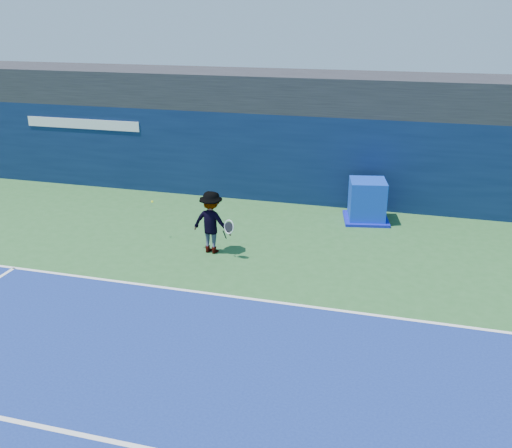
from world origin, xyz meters
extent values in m
plane|color=#2A5D2B|center=(0.00, 0.00, 0.00)|extent=(80.00, 80.00, 0.00)
cube|color=white|center=(0.00, 3.00, 0.01)|extent=(24.00, 0.10, 0.01)
cube|color=white|center=(0.00, -2.00, 0.01)|extent=(24.00, 0.10, 0.01)
cube|color=black|center=(0.00, 11.50, 3.60)|extent=(36.00, 3.00, 1.20)
cube|color=#0A1A3B|center=(0.00, 10.50, 1.50)|extent=(36.00, 1.00, 3.00)
cube|color=white|center=(-7.00, 9.99, 2.35)|extent=(4.50, 0.04, 0.35)
cube|color=#0D33B9|center=(3.39, 9.01, 0.65)|extent=(1.27, 1.27, 1.30)
cube|color=#0C12AC|center=(3.39, 9.01, 0.04)|extent=(1.59, 1.59, 0.09)
imported|color=white|center=(-0.44, 5.36, 0.86)|extent=(1.20, 0.80, 1.73)
cylinder|color=black|center=(0.01, 5.11, 0.65)|extent=(0.08, 0.15, 0.27)
torus|color=white|center=(0.15, 5.06, 0.90)|extent=(0.32, 0.18, 0.31)
cylinder|color=black|center=(0.15, 5.06, 0.90)|extent=(0.27, 0.14, 0.26)
sphere|color=#E3F41B|center=(-2.39, 5.85, 1.12)|extent=(0.06, 0.06, 0.06)
camera|label=1|loc=(4.52, -8.17, 6.24)|focal=40.00mm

